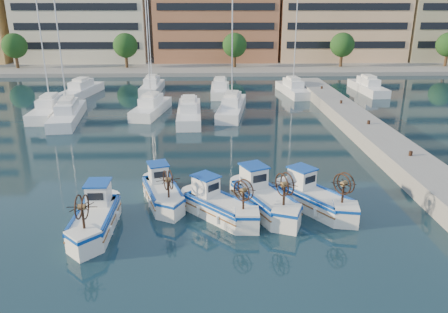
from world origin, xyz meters
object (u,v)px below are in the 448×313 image
fishing_boat_c (218,204)px  fishing_boat_e (314,197)px  fishing_boat_a (95,216)px  fishing_boat_b (162,190)px  fishing_boat_d (263,197)px

fishing_boat_c → fishing_boat_e: bearing=-34.8°
fishing_boat_a → fishing_boat_e: (11.30, 1.98, -0.01)m
fishing_boat_b → fishing_boat_c: size_ratio=1.03×
fishing_boat_c → fishing_boat_d: fishing_boat_d is taller
fishing_boat_b → fishing_boat_c: fishing_boat_c is taller
fishing_boat_b → fishing_boat_e: (8.34, -1.19, 0.04)m
fishing_boat_b → fishing_boat_e: fishing_boat_e is taller
fishing_boat_d → fishing_boat_e: fishing_boat_d is taller
fishing_boat_a → fishing_boat_b: 4.33m
fishing_boat_c → fishing_boat_e: 5.27m
fishing_boat_b → fishing_boat_c: bearing=-48.8°
fishing_boat_a → fishing_boat_b: (2.96, 3.17, -0.05)m
fishing_boat_a → fishing_boat_d: fishing_boat_d is taller
fishing_boat_a → fishing_boat_b: size_ratio=1.04×
fishing_boat_a → fishing_boat_c: fishing_boat_a is taller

